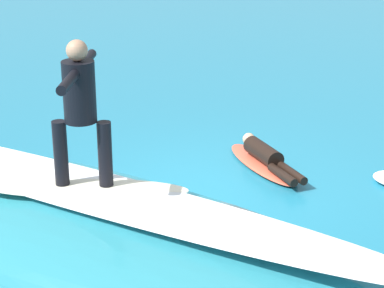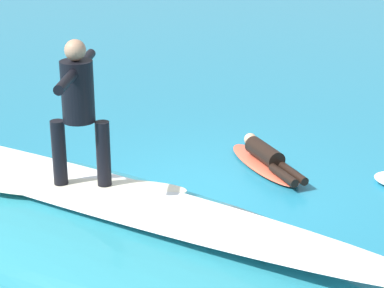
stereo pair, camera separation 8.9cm
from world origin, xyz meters
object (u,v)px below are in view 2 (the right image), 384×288
at_px(surfer_riding, 78,102).
at_px(surfer_paddling, 268,156).
at_px(surfboard_riding, 83,188).
at_px(surfboard_paddling, 264,164).

relative_size(surfer_riding, surfer_paddling, 1.14).
distance_m(surfboard_riding, surfer_paddling, 4.38).
height_order(surfboard_paddling, surfer_paddling, surfer_paddling).
distance_m(surfer_riding, surfer_paddling, 4.70).
bearing_deg(surfboard_riding, surfer_riding, 67.18).
relative_size(surfboard_riding, surfer_paddling, 1.63).
relative_size(surfer_riding, surfboard_paddling, 0.79).
xyz_separation_m(surfboard_riding, surfer_paddling, (-0.79, -4.19, -1.03)).
height_order(surfboard_riding, surfer_riding, surfer_riding).
bearing_deg(surfer_riding, surfboard_riding, -112.82).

